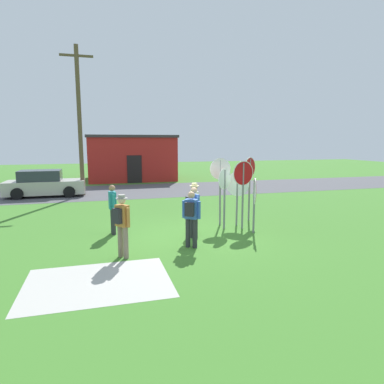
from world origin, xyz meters
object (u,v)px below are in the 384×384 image
at_px(stop_sign_low_front, 220,179).
at_px(stop_sign_nearest, 250,177).
at_px(person_near_signs, 191,215).
at_px(parked_car_on_street, 44,184).
at_px(stop_sign_rear_left, 224,188).
at_px(stop_sign_far_back, 237,189).
at_px(person_with_sunhat, 113,207).
at_px(stop_sign_leaning_right, 243,182).
at_px(person_in_dark_shirt, 122,222).
at_px(person_in_blue, 193,209).
at_px(person_holding_notes, 194,205).
at_px(utility_pole, 79,119).
at_px(stop_sign_center_cluster, 254,196).

xyz_separation_m(stop_sign_low_front, stop_sign_nearest, (1.35, 0.30, 0.01)).
xyz_separation_m(stop_sign_low_front, person_near_signs, (-1.79, -2.39, -0.76)).
bearing_deg(parked_car_on_street, stop_sign_rear_left, -52.91).
xyz_separation_m(stop_sign_far_back, person_near_signs, (-2.37, -2.11, -0.39)).
distance_m(person_near_signs, person_with_sunhat, 3.06).
xyz_separation_m(stop_sign_leaning_right, stop_sign_low_front, (-0.59, 0.76, 0.03)).
height_order(parked_car_on_street, stop_sign_rear_left, stop_sign_rear_left).
xyz_separation_m(stop_sign_low_front, person_with_sunhat, (-3.95, -0.23, -0.79)).
bearing_deg(person_in_dark_shirt, stop_sign_nearest, 30.43).
bearing_deg(stop_sign_leaning_right, person_in_blue, -159.98).
relative_size(parked_car_on_street, person_in_dark_shirt, 2.47).
relative_size(stop_sign_rear_left, stop_sign_low_front, 0.87).
bearing_deg(person_in_dark_shirt, person_near_signs, 9.73).
bearing_deg(person_holding_notes, stop_sign_far_back, 17.25).
xyz_separation_m(parked_car_on_street, person_in_dark_shirt, (3.58, -11.78, 0.32)).
bearing_deg(stop_sign_far_back, person_in_blue, -149.11).
height_order(utility_pole, stop_sign_nearest, utility_pole).
bearing_deg(person_in_dark_shirt, stop_sign_center_cluster, 16.17).
height_order(stop_sign_center_cluster, person_with_sunhat, stop_sign_center_cluster).
bearing_deg(stop_sign_nearest, stop_sign_rear_left, -146.47).
xyz_separation_m(stop_sign_leaning_right, person_in_blue, (-2.07, -0.75, -0.73)).
height_order(utility_pole, person_holding_notes, utility_pole).
bearing_deg(person_with_sunhat, stop_sign_low_front, 3.30).
bearing_deg(parked_car_on_street, utility_pole, -5.83).
relative_size(stop_sign_nearest, person_with_sunhat, 1.50).
distance_m(utility_pole, person_with_sunhat, 9.78).
xyz_separation_m(stop_sign_center_cluster, person_with_sunhat, (-4.67, 1.20, -0.35)).
bearing_deg(stop_sign_nearest, utility_pole, 127.89).
height_order(stop_sign_far_back, person_near_signs, stop_sign_far_back).
xyz_separation_m(stop_sign_rear_left, stop_sign_center_cluster, (0.79, -0.78, -0.21)).
relative_size(stop_sign_far_back, stop_sign_center_cluster, 1.05).
height_order(stop_sign_far_back, person_in_blue, stop_sign_far_back).
relative_size(stop_sign_far_back, person_near_signs, 1.19).
height_order(stop_sign_low_front, person_near_signs, stop_sign_low_front).
relative_size(stop_sign_leaning_right, stop_sign_far_back, 1.22).
distance_m(stop_sign_far_back, person_in_dark_shirt, 5.05).
distance_m(stop_sign_leaning_right, person_in_dark_shirt, 4.89).
bearing_deg(person_holding_notes, utility_pole, 112.66).
distance_m(stop_sign_leaning_right, person_with_sunhat, 4.64).
xyz_separation_m(utility_pole, stop_sign_rear_left, (5.22, -9.47, -2.90)).
bearing_deg(stop_sign_rear_left, person_near_signs, -134.56).
height_order(parked_car_on_street, person_near_signs, person_near_signs).
height_order(stop_sign_center_cluster, stop_sign_nearest, stop_sign_nearest).
xyz_separation_m(person_holding_notes, person_in_dark_shirt, (-2.57, -1.89, 0.03)).
bearing_deg(stop_sign_rear_left, stop_sign_nearest, 33.53).
relative_size(stop_sign_leaning_right, stop_sign_rear_left, 1.12).
bearing_deg(stop_sign_center_cluster, person_in_dark_shirt, -163.83).
xyz_separation_m(utility_pole, person_in_dark_shirt, (1.47, -11.57, -3.40)).
height_order(utility_pole, parked_car_on_street, utility_pole).
bearing_deg(person_holding_notes, stop_sign_low_front, 34.18).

